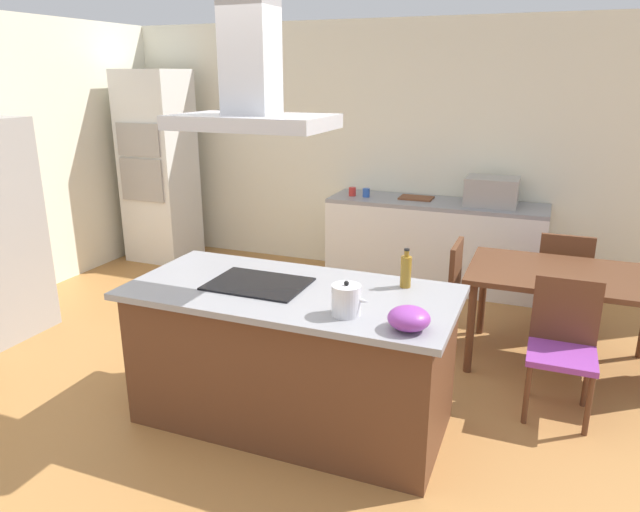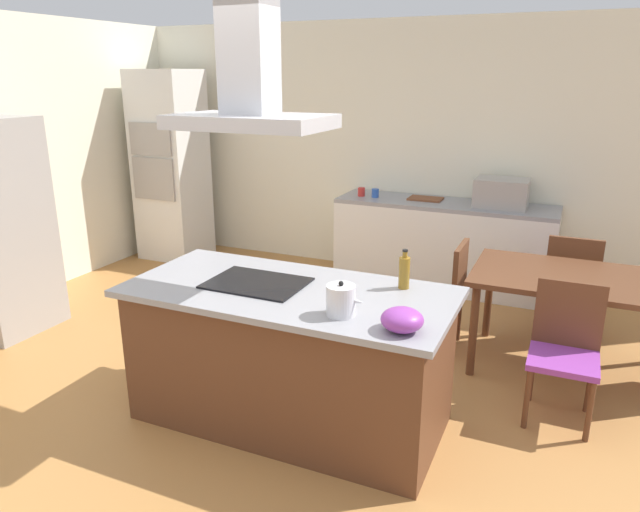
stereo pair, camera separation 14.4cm
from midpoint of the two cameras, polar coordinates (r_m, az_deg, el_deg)
ground at (r=5.20m, az=3.38°, el=-7.13°), size 16.00×16.00×0.00m
wall_back at (r=6.46m, az=8.59°, el=10.07°), size 7.20×0.10×2.70m
wall_left at (r=6.38m, az=-29.23°, el=7.98°), size 0.10×8.80×2.70m
kitchen_island at (r=3.74m, az=-3.89°, el=-9.69°), size 2.01×0.96×0.90m
cooktop at (r=3.66m, az=-7.18°, el=-2.71°), size 0.60×0.44×0.01m
tea_kettle at (r=3.16m, az=1.29°, el=-4.32°), size 0.21×0.16×0.20m
olive_oil_bottle at (r=3.59m, az=7.24°, el=-1.46°), size 0.07×0.07×0.25m
mixing_bowl at (r=3.02m, az=7.32°, el=-6.07°), size 0.22×0.22×0.12m
back_counter at (r=6.22m, az=10.39°, el=1.21°), size 2.21×0.62×0.90m
countertop_microwave at (r=6.01m, az=15.76°, el=6.07°), size 0.50×0.38×0.28m
coffee_mug_red at (r=6.29m, az=2.52°, el=6.30°), size 0.08×0.08×0.09m
coffee_mug_blue at (r=6.24m, az=3.87°, el=6.18°), size 0.08×0.08×0.09m
cutting_board at (r=6.20m, az=8.71°, el=5.62°), size 0.34×0.24×0.02m
wall_oven_stack at (r=7.21m, az=-16.01°, el=8.34°), size 0.70×0.66×2.20m
dining_table at (r=4.68m, az=22.05°, el=-2.47°), size 1.40×0.90×0.75m
chair_at_left_end at (r=4.79m, az=10.88°, el=-3.01°), size 0.42×0.42×0.89m
chair_facing_back_wall at (r=5.36m, az=21.93°, el=-1.80°), size 0.42×0.42×0.89m
chair_facing_island at (r=4.11m, az=21.71°, el=-7.52°), size 0.42×0.42×0.89m
range_hood at (r=3.44m, az=-7.96°, el=16.36°), size 0.90×0.55×0.78m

